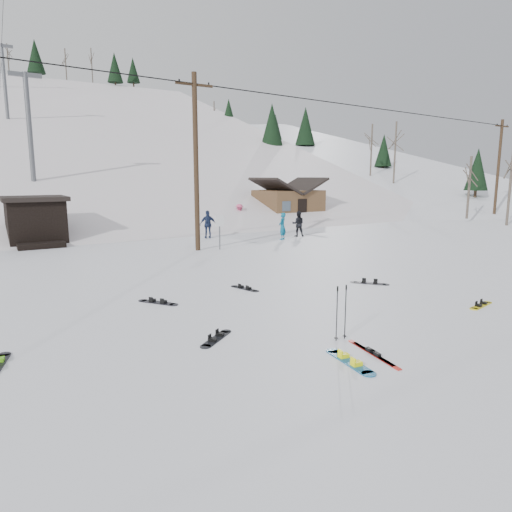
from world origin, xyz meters
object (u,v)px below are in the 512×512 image
utility_pole (196,160)px  hero_skis (373,353)px  cabin (288,204)px  hero_snowboard (350,361)px

utility_pole → hero_skis: size_ratio=4.96×
cabin → utility_pole: bearing=-142.4°
hero_snowboard → hero_skis: bearing=-77.5°
utility_pole → cabin: 16.71m
utility_pole → hero_snowboard: utility_pole is taller
hero_snowboard → hero_skis: hero_snowboard is taller
hero_snowboard → cabin: bearing=-24.9°
cabin → hero_snowboard: (-16.44, -25.29, -1.45)m
hero_snowboard → utility_pole: bearing=-4.5°
cabin → hero_skis: 29.75m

